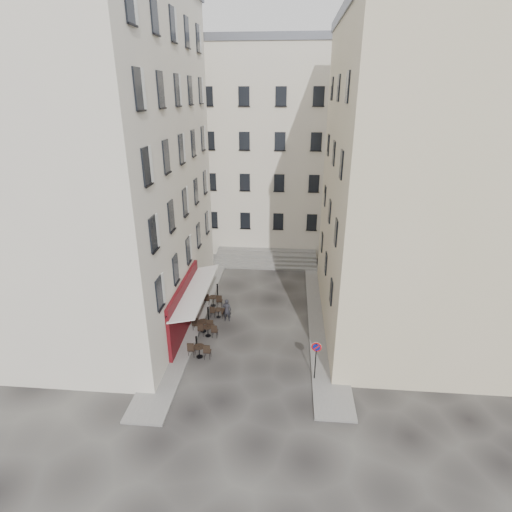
# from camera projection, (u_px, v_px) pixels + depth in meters

# --- Properties ---
(ground) EXTENTS (90.00, 90.00, 0.00)m
(ground) POSITION_uv_depth(u_px,v_px,m) (253.00, 343.00, 24.52)
(ground) COLOR black
(ground) RESTS_ON ground
(sidewalk_left) EXTENTS (2.00, 22.00, 0.12)m
(sidewalk_left) POSITION_uv_depth(u_px,v_px,m) (195.00, 307.00, 28.55)
(sidewalk_left) COLOR slate
(sidewalk_left) RESTS_ON ground
(sidewalk_right) EXTENTS (2.00, 18.00, 0.12)m
(sidewalk_right) POSITION_uv_depth(u_px,v_px,m) (323.00, 320.00, 26.90)
(sidewalk_right) COLOR slate
(sidewalk_right) RESTS_ON ground
(building_left) EXTENTS (12.20, 16.20, 20.60)m
(building_left) POSITION_uv_depth(u_px,v_px,m) (85.00, 163.00, 24.23)
(building_left) COLOR beige
(building_left) RESTS_ON ground
(building_right) EXTENTS (12.20, 14.20, 18.60)m
(building_right) POSITION_uv_depth(u_px,v_px,m) (436.00, 184.00, 23.36)
(building_right) COLOR #BAB18A
(building_right) RESTS_ON ground
(building_back) EXTENTS (18.20, 10.20, 18.60)m
(building_back) POSITION_uv_depth(u_px,v_px,m) (261.00, 148.00, 38.59)
(building_back) COLOR beige
(building_back) RESTS_ON ground
(cafe_storefront) EXTENTS (1.74, 7.30, 3.50)m
(cafe_storefront) POSITION_uv_depth(u_px,v_px,m) (186.00, 305.00, 25.08)
(cafe_storefront) COLOR #4E0B12
(cafe_storefront) RESTS_ON ground
(stone_steps) EXTENTS (9.00, 3.15, 0.80)m
(stone_steps) POSITION_uv_depth(u_px,v_px,m) (266.00, 259.00, 35.96)
(stone_steps) COLOR slate
(stone_steps) RESTS_ON ground
(bollard_near) EXTENTS (0.12, 0.12, 0.98)m
(bollard_near) POSITION_uv_depth(u_px,v_px,m) (196.00, 343.00, 23.67)
(bollard_near) COLOR black
(bollard_near) RESTS_ON ground
(bollard_mid) EXTENTS (0.12, 0.12, 0.98)m
(bollard_mid) POSITION_uv_depth(u_px,v_px,m) (208.00, 313.00, 26.89)
(bollard_mid) COLOR black
(bollard_mid) RESTS_ON ground
(bollard_far) EXTENTS (0.12, 0.12, 0.98)m
(bollard_far) POSITION_uv_depth(u_px,v_px,m) (217.00, 289.00, 30.12)
(bollard_far) COLOR black
(bollard_far) RESTS_ON ground
(no_parking_sign) EXTENTS (0.54, 0.13, 2.37)m
(no_parking_sign) POSITION_uv_depth(u_px,v_px,m) (316.00, 354.00, 20.74)
(no_parking_sign) COLOR black
(no_parking_sign) RESTS_ON ground
(bistro_table_a) EXTENTS (1.36, 0.64, 0.95)m
(bistro_table_a) POSITION_uv_depth(u_px,v_px,m) (199.00, 350.00, 23.03)
(bistro_table_a) COLOR black
(bistro_table_a) RESTS_ON ground
(bistro_table_b) EXTENTS (1.26, 0.59, 0.89)m
(bistro_table_b) POSITION_uv_depth(u_px,v_px,m) (208.00, 330.00, 25.05)
(bistro_table_b) COLOR black
(bistro_table_b) RESTS_ON ground
(bistro_table_c) EXTENTS (1.40, 0.65, 0.98)m
(bistro_table_c) POSITION_uv_depth(u_px,v_px,m) (203.00, 325.00, 25.51)
(bistro_table_c) COLOR black
(bistro_table_c) RESTS_ON ground
(bistro_table_d) EXTENTS (1.15, 0.54, 0.81)m
(bistro_table_d) POSITION_uv_depth(u_px,v_px,m) (219.00, 312.00, 27.16)
(bistro_table_d) COLOR black
(bistro_table_d) RESTS_ON ground
(bistro_table_e) EXTENTS (1.34, 0.63, 0.94)m
(bistro_table_e) POSITION_uv_depth(u_px,v_px,m) (213.00, 300.00, 28.61)
(bistro_table_e) COLOR black
(bistro_table_e) RESTS_ON ground
(pedestrian) EXTENTS (0.59, 0.39, 1.62)m
(pedestrian) POSITION_uv_depth(u_px,v_px,m) (227.00, 310.00, 26.66)
(pedestrian) COLOR black
(pedestrian) RESTS_ON ground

